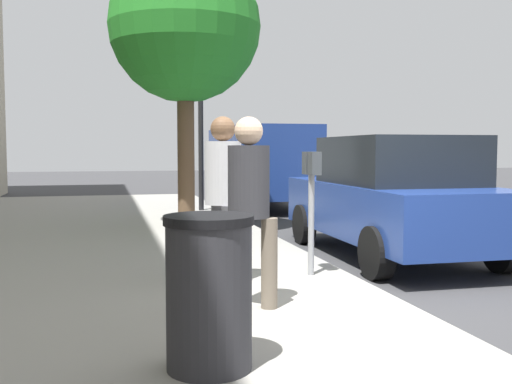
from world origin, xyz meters
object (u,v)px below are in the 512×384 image
Objects in this scene: pedestrian_at_meter at (223,185)px; street_tree at (185,28)px; parked_van_far at (259,162)px; trash_bin at (209,292)px; parking_meter at (312,186)px; parked_sedan_near at (392,197)px; pedestrian_bystander at (249,197)px; traffic_signal at (205,107)px.

pedestrian_at_meter is 5.64m from street_tree.
parked_van_far reaches higher than pedestrian_at_meter.
trash_bin is at bearing 173.54° from street_tree.
parking_meter is at bearing -170.82° from street_tree.
parked_sedan_near is at bearing -49.24° from parking_meter.
pedestrian_bystander is 0.48× the size of traffic_signal.
street_tree is at bearing 9.18° from parking_meter.
parking_meter is 0.82× the size of pedestrian_bystander.
trash_bin is (-4.15, 3.44, -0.24)m from parked_sedan_near.
traffic_signal reaches higher than parked_van_far.
parked_van_far reaches higher than parked_sedan_near.
pedestrian_bystander is at bearing -23.28° from trash_bin.
trash_bin is at bearing -179.40° from pedestrian_bystander.
parking_meter is 9.50m from parked_van_far.
trash_bin is at bearing -109.30° from pedestrian_at_meter.
pedestrian_bystander reaches higher than parked_sedan_near.
pedestrian_bystander reaches higher than parking_meter.
trash_bin is (-2.46, 0.58, -0.55)m from pedestrian_at_meter.
street_tree reaches higher than traffic_signal.
pedestrian_at_meter is 0.35× the size of street_tree.
street_tree is 8.14m from trash_bin.
pedestrian_at_meter is at bearing 25.53° from pedestrian_bystander.
parked_van_far is 1.02× the size of street_tree.
parking_meter is 7.71m from traffic_signal.
parked_van_far reaches higher than pedestrian_bystander.
parked_van_far reaches higher than parking_meter.
street_tree is at bearing 163.33° from traffic_signal.
street_tree reaches higher than pedestrian_bystander.
pedestrian_at_meter reaches higher than trash_bin.
parked_van_far is 5.79m from street_tree.
pedestrian_at_meter reaches higher than pedestrian_bystander.
parked_sedan_near is 6.50m from traffic_signal.
pedestrian_bystander is 10.88m from parked_van_far.
pedestrian_at_meter is 3.34m from parked_sedan_near.
parked_sedan_near is at bearing -39.60° from trash_bin.
parked_sedan_near is 7.77m from parked_van_far.
parked_sedan_near is at bearing -141.69° from street_tree.
street_tree reaches higher than pedestrian_at_meter.
street_tree reaches higher than parked_sedan_near.
trash_bin is at bearing 140.40° from parked_sedan_near.
parked_van_far is 5.19× the size of trash_bin.
pedestrian_bystander is at bearing 134.11° from parked_sedan_near.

